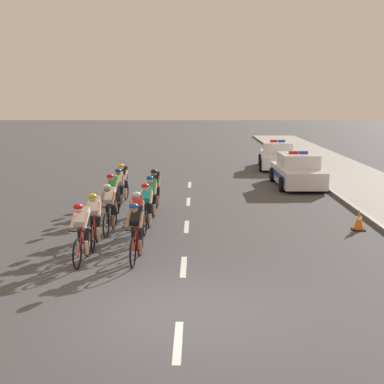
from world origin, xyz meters
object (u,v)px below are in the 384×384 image
(traffic_cone_near, at_px, (359,220))
(cyclist_fourth, at_px, (137,217))
(police_car_second, at_px, (277,156))
(cyclist_seventh, at_px, (113,195))
(cyclist_eleventh, at_px, (123,182))
(cyclist_fifth, at_px, (110,207))
(cyclist_sixth, at_px, (147,206))
(cyclist_second, at_px, (136,231))
(cyclist_eighth, at_px, (151,197))
(cyclist_ninth, at_px, (119,188))
(cyclist_lead, at_px, (82,231))
(police_car_nearest, at_px, (297,171))
(cyclist_tenth, at_px, (155,189))
(cyclist_third, at_px, (94,219))

(traffic_cone_near, bearing_deg, cyclist_fourth, -165.27)
(police_car_second, bearing_deg, cyclist_seventh, -120.08)
(cyclist_fourth, relative_size, cyclist_eleventh, 1.00)
(police_car_second, bearing_deg, cyclist_fifth, -115.78)
(cyclist_seventh, bearing_deg, cyclist_sixth, -55.11)
(cyclist_fourth, distance_m, cyclist_eleventh, 6.03)
(cyclist_second, height_order, cyclist_eighth, same)
(cyclist_eighth, height_order, cyclist_ninth, same)
(cyclist_fourth, distance_m, cyclist_sixth, 1.44)
(cyclist_lead, xyz_separation_m, police_car_nearest, (7.27, 11.30, -0.11))
(cyclist_fifth, xyz_separation_m, cyclist_ninth, (-0.19, 3.33, 0.00))
(cyclist_second, distance_m, traffic_cone_near, 7.16)
(cyclist_sixth, bearing_deg, cyclist_eighth, 89.24)
(cyclist_lead, bearing_deg, cyclist_ninth, 89.76)
(cyclist_lead, relative_size, cyclist_fifth, 1.00)
(cyclist_lead, distance_m, cyclist_fifth, 2.84)
(cyclist_tenth, relative_size, police_car_second, 0.38)
(cyclist_third, xyz_separation_m, police_car_nearest, (7.22, 9.97, -0.11))
(cyclist_fourth, bearing_deg, cyclist_tenth, 87.97)
(cyclist_third, bearing_deg, cyclist_second, -45.04)
(cyclist_fifth, bearing_deg, cyclist_third, -96.39)
(cyclist_third, relative_size, cyclist_eleventh, 1.00)
(cyclist_eighth, relative_size, cyclist_tenth, 1.00)
(cyclist_fourth, relative_size, traffic_cone_near, 2.69)
(cyclist_second, height_order, cyclist_ninth, same)
(cyclist_second, bearing_deg, cyclist_fourth, 95.23)
(cyclist_second, distance_m, cyclist_eleventh, 7.53)
(cyclist_lead, relative_size, cyclist_eighth, 1.00)
(cyclist_third, distance_m, cyclist_tenth, 4.82)
(cyclist_third, bearing_deg, cyclist_seventh, 90.89)
(cyclist_fourth, height_order, cyclist_eighth, same)
(cyclist_fourth, bearing_deg, cyclist_seventh, 109.51)
(cyclist_second, xyz_separation_m, police_car_second, (5.97, 17.35, -0.11))
(cyclist_third, bearing_deg, traffic_cone_near, 14.43)
(cyclist_second, height_order, police_car_second, police_car_second)
(cyclist_fifth, relative_size, police_car_nearest, 0.39)
(cyclist_fourth, xyz_separation_m, cyclist_seventh, (-1.17, 3.29, 0.00))
(cyclist_fifth, bearing_deg, cyclist_fourth, -52.90)
(cyclist_seventh, bearing_deg, police_car_nearest, 41.45)
(cyclist_ninth, bearing_deg, cyclist_third, -89.68)
(cyclist_sixth, relative_size, police_car_second, 0.38)
(police_car_nearest, bearing_deg, police_car_second, 90.02)
(cyclist_lead, height_order, cyclist_second, same)
(cyclist_ninth, distance_m, police_car_nearest, 8.89)
(cyclist_second, relative_size, cyclist_fourth, 1.00)
(cyclist_lead, distance_m, cyclist_seventh, 4.88)
(cyclist_fifth, distance_m, cyclist_eleventh, 4.68)
(cyclist_fifth, bearing_deg, traffic_cone_near, 3.56)
(cyclist_eleventh, bearing_deg, cyclist_tenth, -48.74)
(cyclist_second, bearing_deg, cyclist_tenth, 89.82)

